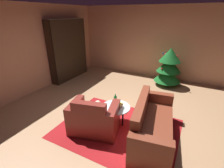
{
  "coord_description": "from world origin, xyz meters",
  "views": [
    {
      "loc": [
        1.37,
        -3.15,
        2.4
      ],
      "look_at": [
        -0.18,
        -0.13,
        0.93
      ],
      "focal_mm": 26.16,
      "sensor_mm": 36.0,
      "label": 1
    }
  ],
  "objects_px": {
    "armchair_red": "(94,119)",
    "couch_red": "(152,126)",
    "bottle_on_table": "(115,99)",
    "book_stack_on_table": "(117,105)",
    "coffee_table": "(116,108)",
    "bookshelf_unit": "(71,51)",
    "decorated_tree": "(169,67)"
  },
  "relations": [
    {
      "from": "bookshelf_unit",
      "to": "bottle_on_table",
      "type": "height_order",
      "value": "bookshelf_unit"
    },
    {
      "from": "armchair_red",
      "to": "bookshelf_unit",
      "type": "bearing_deg",
      "value": 136.84
    },
    {
      "from": "armchair_red",
      "to": "couch_red",
      "type": "relative_size",
      "value": 0.62
    },
    {
      "from": "book_stack_on_table",
      "to": "decorated_tree",
      "type": "bearing_deg",
      "value": 78.12
    },
    {
      "from": "armchair_red",
      "to": "coffee_table",
      "type": "height_order",
      "value": "armchair_red"
    },
    {
      "from": "bookshelf_unit",
      "to": "bottle_on_table",
      "type": "distance_m",
      "value": 3.44
    },
    {
      "from": "bookshelf_unit",
      "to": "coffee_table",
      "type": "bearing_deg",
      "value": -34.5
    },
    {
      "from": "armchair_red",
      "to": "couch_red",
      "type": "height_order",
      "value": "couch_red"
    },
    {
      "from": "coffee_table",
      "to": "decorated_tree",
      "type": "bearing_deg",
      "value": 77.45
    },
    {
      "from": "bottle_on_table",
      "to": "couch_red",
      "type": "bearing_deg",
      "value": -15.05
    },
    {
      "from": "book_stack_on_table",
      "to": "bottle_on_table",
      "type": "distance_m",
      "value": 0.2
    },
    {
      "from": "decorated_tree",
      "to": "armchair_red",
      "type": "bearing_deg",
      "value": -105.89
    },
    {
      "from": "couch_red",
      "to": "decorated_tree",
      "type": "xyz_separation_m",
      "value": [
        -0.21,
        2.99,
        0.39
      ]
    },
    {
      "from": "couch_red",
      "to": "coffee_table",
      "type": "relative_size",
      "value": 2.84
    },
    {
      "from": "bookshelf_unit",
      "to": "bottle_on_table",
      "type": "xyz_separation_m",
      "value": [
        2.85,
        -1.86,
        -0.5
      ]
    },
    {
      "from": "bookshelf_unit",
      "to": "couch_red",
      "type": "distance_m",
      "value": 4.41
    },
    {
      "from": "couch_red",
      "to": "armchair_red",
      "type": "bearing_deg",
      "value": -163.27
    },
    {
      "from": "couch_red",
      "to": "bottle_on_table",
      "type": "xyz_separation_m",
      "value": [
        -0.95,
        0.26,
        0.25
      ]
    },
    {
      "from": "coffee_table",
      "to": "book_stack_on_table",
      "type": "distance_m",
      "value": 0.11
    },
    {
      "from": "bookshelf_unit",
      "to": "couch_red",
      "type": "xyz_separation_m",
      "value": [
        3.8,
        -2.12,
        -0.74
      ]
    },
    {
      "from": "decorated_tree",
      "to": "bookshelf_unit",
      "type": "bearing_deg",
      "value": -166.22
    },
    {
      "from": "couch_red",
      "to": "decorated_tree",
      "type": "relative_size",
      "value": 1.39
    },
    {
      "from": "book_stack_on_table",
      "to": "coffee_table",
      "type": "bearing_deg",
      "value": -166.9
    },
    {
      "from": "bookshelf_unit",
      "to": "armchair_red",
      "type": "height_order",
      "value": "bookshelf_unit"
    },
    {
      "from": "bottle_on_table",
      "to": "coffee_table",
      "type": "bearing_deg",
      "value": -60.43
    },
    {
      "from": "coffee_table",
      "to": "bottle_on_table",
      "type": "relative_size",
      "value": 2.96
    },
    {
      "from": "couch_red",
      "to": "decorated_tree",
      "type": "distance_m",
      "value": 3.03
    },
    {
      "from": "armchair_red",
      "to": "book_stack_on_table",
      "type": "distance_m",
      "value": 0.61
    },
    {
      "from": "armchair_red",
      "to": "couch_red",
      "type": "distance_m",
      "value": 1.22
    },
    {
      "from": "couch_red",
      "to": "book_stack_on_table",
      "type": "height_order",
      "value": "couch_red"
    },
    {
      "from": "bookshelf_unit",
      "to": "decorated_tree",
      "type": "bearing_deg",
      "value": 13.78
    },
    {
      "from": "couch_red",
      "to": "bookshelf_unit",
      "type": "bearing_deg",
      "value": 150.86
    }
  ]
}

